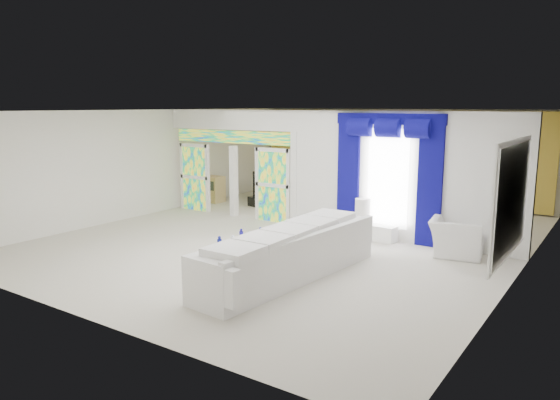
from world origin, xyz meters
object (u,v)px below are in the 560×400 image
Objects in this scene: white_sofa at (290,256)px; coffee_table at (242,253)px; grand_piano at (289,185)px; console_table at (374,232)px; armchair at (457,236)px.

white_sofa is 2.54× the size of coffee_table.
coffee_table is at bearing -50.97° from grand_piano.
grand_piano is (-4.56, 3.33, 0.30)m from console_table.
white_sofa is 3.46m from console_table.
grand_piano is at bearing 128.42° from white_sofa.
coffee_table is at bearing -114.83° from console_table.
white_sofa is at bearing 138.24° from armchair.
coffee_table is 3.48m from console_table.
coffee_table is 7.19m from grand_piano.
console_table is at bearing -22.66° from grand_piano.
grand_piano reaches higher than white_sofa.
console_table is (0.11, 3.45, -0.23)m from white_sofa.
white_sofa is at bearing -12.53° from coffee_table.
coffee_table is at bearing 121.63° from armchair.
white_sofa reaches higher than console_table.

